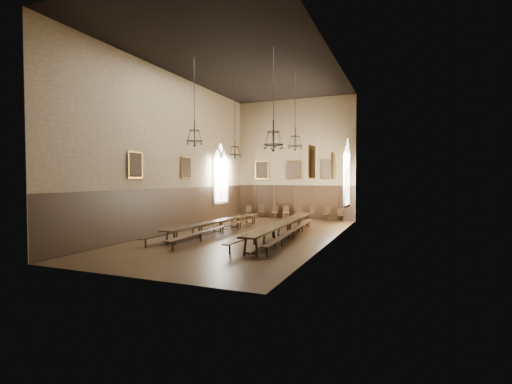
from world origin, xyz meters
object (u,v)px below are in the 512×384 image
Objects in this scene: table_left at (217,227)px; bench_right_outer at (293,233)px; chair_3 at (286,215)px; chair_5 at (311,216)px; bench_right_inner at (273,232)px; chair_1 at (261,214)px; chair_4 at (299,216)px; chandelier_back_right at (295,141)px; chair_7 at (341,218)px; chandelier_back_left at (235,149)px; table_right at (283,230)px; chandelier_front_right at (273,139)px; chair_0 at (249,214)px; chandelier_front_left at (195,135)px; chair_2 at (274,215)px; bench_left_outer at (202,228)px; chair_6 at (327,217)px; bench_left_inner at (223,229)px.

table_left is 0.89× the size of bench_right_outer.
chair_5 is at bearing -14.46° from chair_3.
bench_right_inner is 10.35× the size of chair_1.
chair_4 reaches higher than table_left.
table_left is 6.52m from chandelier_back_right.
chandelier_back_left is (-5.43, -6.04, 4.57)m from chair_7.
table_right reaches higher than bench_right_outer.
chair_5 is at bearing 90.47° from bench_right_inner.
chandelier_back_left and chandelier_front_right have the same top height.
chandelier_front_right is (0.80, -10.50, 4.55)m from chair_5.
chair_0 is 0.21× the size of chandelier_front_left.
chandelier_front_left is (-3.28, -10.63, 4.86)m from chair_5.
chandelier_back_right is at bearing -3.75° from chandelier_back_left.
chandelier_front_left is at bearing -147.21° from bench_right_inner.
chair_2 is at bearing 160.39° from chair_7.
table_left is at bearing -93.81° from chair_1.
chair_3 is 1.10× the size of chair_4.
bench_right_inner reaches higher than bench_left_outer.
chair_6 is (1.14, 0.12, -0.02)m from chair_5.
chair_5 is 0.22× the size of chandelier_front_right.
bench_right_inner is at bearing 32.79° from chandelier_front_left.
bench_left_outer is 5.17m from bench_right_outer.
chandelier_back_right is at bearing -55.45° from chair_2.
chair_0 reaches higher than bench_right_inner.
chandelier_back_right is (1.51, -6.22, 4.90)m from chair_4.
chair_6 is at bearing 65.93° from bench_left_inner.
bench_right_outer is 10.36× the size of chair_1.
bench_right_outer is (3.90, 0.20, -0.01)m from bench_left_inner.
chair_2 is at bearing 85.77° from chandelier_back_left.
chair_1 is at bearing 94.55° from table_left.
bench_right_inner is (4.09, 0.27, 0.01)m from bench_left_outer.
table_right is at bearing -61.95° from chair_2.
table_left reaches higher than bench_right_inner.
chandelier_front_left is at bearing -68.52° from bench_left_outer.
chair_1 reaches higher than table_left.
table_left is at bearing -97.88° from chair_0.
chandelier_back_right reaches higher than chair_1.
chair_5 is (-1.14, 8.40, 0.02)m from bench_right_outer.
chair_1 is at bearing 115.28° from bench_right_inner.
chandelier_front_right is (4.10, -4.54, 0.02)m from chandelier_back_left.
bench_right_outer is at bearing -2.13° from table_left.
bench_left_outer is at bearing -102.98° from chair_0.
chandelier_front_left and chandelier_front_right have the same top height.
table_left is 8.36m from chair_1.
chair_3 reaches higher than chair_2.
chandelier_front_right is (-0.34, -2.10, 4.57)m from bench_right_outer.
bench_right_inner is at bearing -123.47° from chair_7.
chandelier_back_left reaches higher than bench_right_outer.
table_left is at bearing -93.58° from chair_5.
bench_right_outer is (5.16, 0.34, 0.01)m from bench_left_outer.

